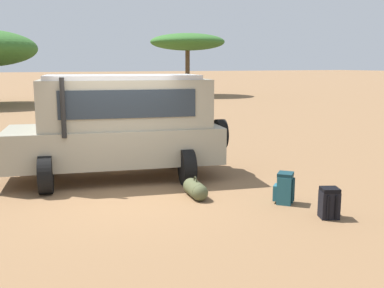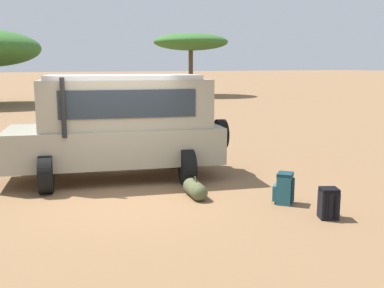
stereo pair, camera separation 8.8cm
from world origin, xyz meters
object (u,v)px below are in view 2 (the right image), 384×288
safari_vehicle (120,124)px  backpack_cluster_center (284,189)px  acacia_tree_far_right (191,42)px  duffel_bag_low_black_case (195,189)px  backpack_beside_front_wheel (328,203)px

safari_vehicle → backpack_cluster_center: safari_vehicle is taller
safari_vehicle → acacia_tree_far_right: bearing=61.4°
acacia_tree_far_right → backpack_cluster_center: bearing=-111.9°
duffel_bag_low_black_case → backpack_cluster_center: bearing=-39.3°
safari_vehicle → backpack_beside_front_wheel: bearing=-60.5°
safari_vehicle → backpack_cluster_center: size_ratio=8.92×
backpack_beside_front_wheel → acacia_tree_far_right: 32.01m
backpack_cluster_center → acacia_tree_far_right: size_ratio=0.10×
backpack_cluster_center → acacia_tree_far_right: acacia_tree_far_right is taller
safari_vehicle → acacia_tree_far_right: acacia_tree_far_right is taller
duffel_bag_low_black_case → acacia_tree_far_right: acacia_tree_far_right is taller
backpack_beside_front_wheel → acacia_tree_far_right: bearing=69.1°
backpack_cluster_center → acacia_tree_far_right: bearing=68.1°
backpack_beside_front_wheel → acacia_tree_far_right: (11.31, 29.64, 4.27)m
safari_vehicle → backpack_beside_front_wheel: safari_vehicle is taller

